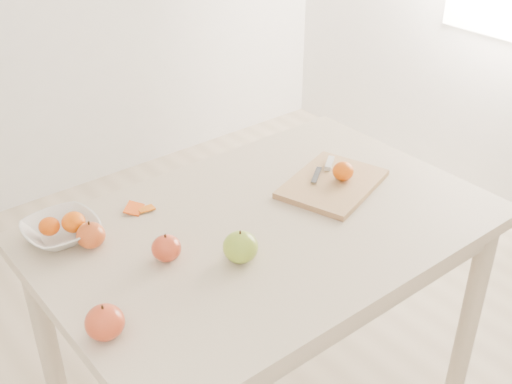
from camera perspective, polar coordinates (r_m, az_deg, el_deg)
table at (r=1.78m, az=1.01°, el=-5.31°), size 1.20×0.80×0.75m
cutting_board at (r=1.89m, az=6.82°, el=0.73°), size 0.36×0.31×0.02m
board_tangerine at (r=1.88m, az=7.75°, el=1.85°), size 0.06×0.06×0.05m
fruit_bowl at (r=1.72m, az=-16.92°, el=-3.30°), size 0.19×0.19×0.05m
bowl_tangerine_near at (r=1.71m, az=-17.90°, el=-2.92°), size 0.05×0.05×0.05m
bowl_tangerine_far at (r=1.71m, az=-15.91°, el=-2.58°), size 0.06×0.06×0.05m
orange_peel_a at (r=1.80m, az=-10.79°, el=-1.56°), size 0.07×0.07×0.01m
orange_peel_b at (r=1.80m, az=-9.74°, el=-1.54°), size 0.05×0.04×0.01m
paring_knife at (r=1.95m, az=6.37°, el=2.39°), size 0.16×0.09×0.01m
apple_green at (r=1.56m, az=-1.39°, el=-4.91°), size 0.09×0.09×0.08m
apple_red_d at (r=1.39m, az=-13.30°, el=-11.21°), size 0.08×0.08×0.08m
apple_red_b at (r=1.58m, az=-7.97°, el=-4.97°), size 0.07×0.07×0.07m
apple_red_a at (r=1.66m, az=-14.47°, el=-3.74°), size 0.07×0.07×0.07m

